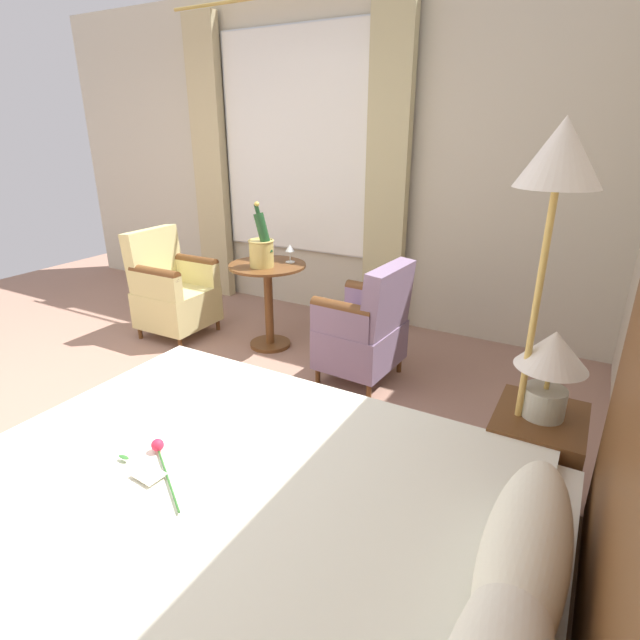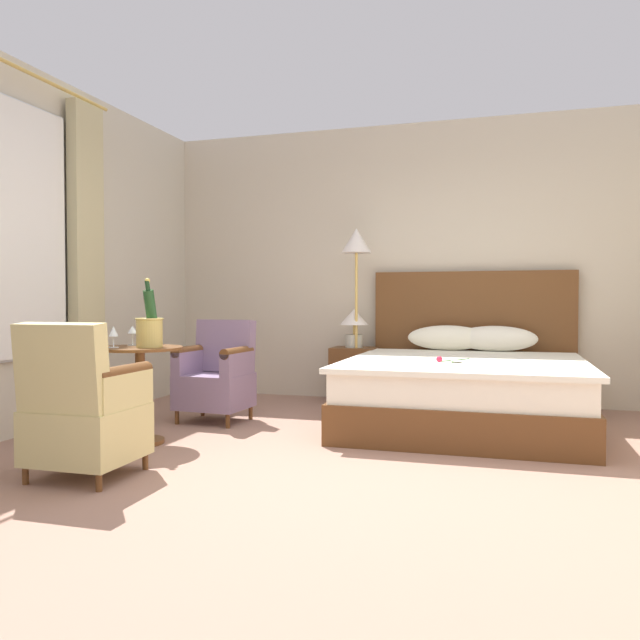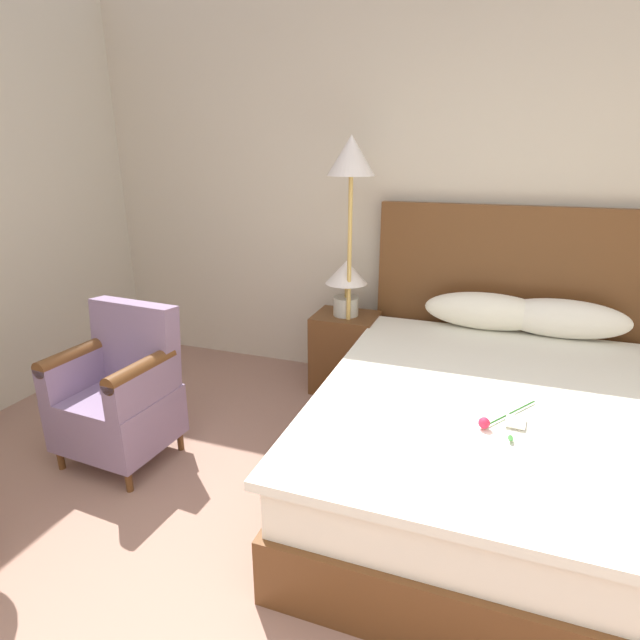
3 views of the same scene
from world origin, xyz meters
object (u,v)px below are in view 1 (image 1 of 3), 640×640
(bed, at_px, (240,586))
(wine_glass_near_edge, at_px, (264,246))
(bedside_lamp, at_px, (551,362))
(champagne_bucket, at_px, (262,248))
(side_table_round, at_px, (268,295))
(floor_lamp_brass, at_px, (553,206))
(armchair_facing_bed, at_px, (172,291))
(wine_glass_near_bucket, at_px, (290,249))
(nightstand, at_px, (531,470))
(armchair_by_window, at_px, (366,329))

(bed, height_order, wine_glass_near_edge, bed)
(bedside_lamp, xyz_separation_m, champagne_bucket, (-0.99, -2.16, 0.03))
(side_table_round, bearing_deg, floor_lamp_brass, 61.93)
(bed, bearing_deg, bedside_lamp, 147.45)
(bedside_lamp, relative_size, armchair_facing_bed, 0.42)
(wine_glass_near_bucket, distance_m, wine_glass_near_edge, 0.24)
(bed, relative_size, floor_lamp_brass, 1.25)
(bed, height_order, nightstand, bed)
(champagne_bucket, relative_size, armchair_facing_bed, 0.54)
(armchair_by_window, bearing_deg, bedside_lamp, 53.44)
(bed, xyz_separation_m, floor_lamp_brass, (-1.10, 0.65, 1.12))
(armchair_by_window, bearing_deg, wine_glass_near_bucket, -109.85)
(wine_glass_near_edge, bearing_deg, wine_glass_near_bucket, 91.71)
(wine_glass_near_edge, relative_size, armchair_facing_bed, 0.17)
(floor_lamp_brass, height_order, champagne_bucket, floor_lamp_brass)
(wine_glass_near_edge, height_order, armchair_by_window, armchair_by_window)
(wine_glass_near_bucket, xyz_separation_m, wine_glass_near_edge, (0.01, -0.24, 0.00))
(floor_lamp_brass, relative_size, armchair_by_window, 2.01)
(bedside_lamp, xyz_separation_m, wine_glass_near_bucket, (-1.21, -2.05, -0.01))
(floor_lamp_brass, height_order, wine_glass_near_bucket, floor_lamp_brass)
(nightstand, xyz_separation_m, wine_glass_near_edge, (-1.20, -2.29, 0.53))
(wine_glass_near_bucket, bearing_deg, nightstand, 59.43)
(champagne_bucket, bearing_deg, nightstand, 65.38)
(armchair_by_window, bearing_deg, bed, 13.70)
(wine_glass_near_edge, distance_m, armchair_facing_bed, 0.93)
(bed, relative_size, bedside_lamp, 5.67)
(wine_glass_near_edge, bearing_deg, floor_lamp_brass, 60.51)
(bed, relative_size, champagne_bucket, 4.42)
(side_table_round, bearing_deg, bedside_lamp, 63.83)
(side_table_round, bearing_deg, wine_glass_near_edge, -138.23)
(champagne_bucket, bearing_deg, bedside_lamp, 65.38)
(nightstand, distance_m, champagne_bucket, 2.44)
(side_table_round, bearing_deg, armchair_by_window, 80.87)
(bed, bearing_deg, wine_glass_near_bucket, -150.87)
(floor_lamp_brass, bearing_deg, side_table_round, -118.07)
(side_table_round, height_order, wine_glass_near_edge, wine_glass_near_edge)
(bed, distance_m, armchair_by_window, 2.13)
(wine_glass_near_bucket, bearing_deg, armchair_by_window, 70.15)
(bedside_lamp, bearing_deg, armchair_facing_bed, -106.07)
(nightstand, relative_size, side_table_round, 0.81)
(floor_lamp_brass, xyz_separation_m, armchair_facing_bed, (-0.92, -2.97, -1.05))
(floor_lamp_brass, height_order, armchair_by_window, floor_lamp_brass)
(bed, distance_m, champagne_bucket, 2.62)
(floor_lamp_brass, distance_m, armchair_by_window, 1.83)
(nightstand, distance_m, side_table_round, 2.42)
(wine_glass_near_bucket, distance_m, armchair_by_window, 0.96)
(nightstand, height_order, wine_glass_near_bucket, wine_glass_near_bucket)
(bedside_lamp, relative_size, wine_glass_near_edge, 2.51)
(champagne_bucket, bearing_deg, wine_glass_near_edge, -148.56)
(champagne_bucket, bearing_deg, bed, 33.75)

